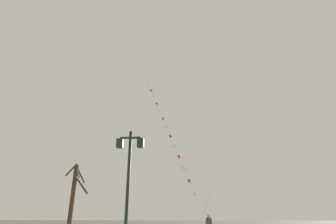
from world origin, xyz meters
name	(u,v)px	position (x,y,z in m)	size (l,w,h in m)	color
twin_lantern_lamp_post	(129,167)	(-3.32, 8.93, 3.57)	(1.21, 0.28, 5.19)	#1E2D23
kite_train	(169,134)	(-2.61, 23.73, 9.51)	(6.65, 9.03, 17.77)	brown
bare_tree	(73,200)	(-7.68, 13.65, 2.47)	(1.52, 2.04, 4.66)	#423323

